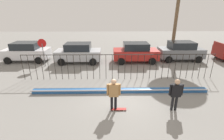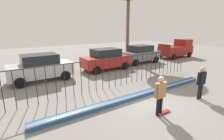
{
  "view_description": "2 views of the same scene",
  "coord_description": "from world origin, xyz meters",
  "px_view_note": "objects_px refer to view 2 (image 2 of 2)",
  "views": [
    {
      "loc": [
        -0.69,
        -8.07,
        5.01
      ],
      "look_at": [
        -0.51,
        2.2,
        1.1
      ],
      "focal_mm": 26.17,
      "sensor_mm": 36.0,
      "label": 1
    },
    {
      "loc": [
        -5.87,
        -5.13,
        3.73
      ],
      "look_at": [
        -0.71,
        2.53,
        1.36
      ],
      "focal_mm": 26.7,
      "sensor_mm": 36.0,
      "label": 2
    }
  ],
  "objects_px": {
    "skateboard": "(163,112)",
    "parked_car_gray": "(140,54)",
    "skateboarder": "(160,92)",
    "pickup_truck": "(177,49)",
    "parked_car_red": "(106,59)",
    "parked_car_silver": "(41,67)",
    "camera_operator": "(201,80)"
  },
  "relations": [
    {
      "from": "skateboarder",
      "to": "camera_operator",
      "type": "bearing_deg",
      "value": 0.33
    },
    {
      "from": "parked_car_red",
      "to": "parked_car_gray",
      "type": "relative_size",
      "value": 1.0
    },
    {
      "from": "parked_car_silver",
      "to": "camera_operator",
      "type": "bearing_deg",
      "value": -55.11
    },
    {
      "from": "skateboarder",
      "to": "skateboard",
      "type": "relative_size",
      "value": 2.2
    },
    {
      "from": "camera_operator",
      "to": "parked_car_red",
      "type": "height_order",
      "value": "parked_car_red"
    },
    {
      "from": "skateboarder",
      "to": "parked_car_red",
      "type": "bearing_deg",
      "value": 75.36
    },
    {
      "from": "pickup_truck",
      "to": "skateboard",
      "type": "bearing_deg",
      "value": -142.28
    },
    {
      "from": "parked_car_red",
      "to": "skateboard",
      "type": "bearing_deg",
      "value": -108.21
    },
    {
      "from": "skateboarder",
      "to": "skateboard",
      "type": "xyz_separation_m",
      "value": [
        0.26,
        -0.03,
        -1.0
      ]
    },
    {
      "from": "pickup_truck",
      "to": "parked_car_gray",
      "type": "bearing_deg",
      "value": -176.24
    },
    {
      "from": "skateboard",
      "to": "parked_car_red",
      "type": "xyz_separation_m",
      "value": [
        2.11,
        8.21,
        0.91
      ]
    },
    {
      "from": "skateboarder",
      "to": "pickup_truck",
      "type": "xyz_separation_m",
      "value": [
        13.32,
        8.64,
        -0.02
      ]
    },
    {
      "from": "parked_car_red",
      "to": "parked_car_gray",
      "type": "distance_m",
      "value": 4.68
    },
    {
      "from": "camera_operator",
      "to": "parked_car_gray",
      "type": "xyz_separation_m",
      "value": [
        3.89,
        8.75,
        -0.08
      ]
    },
    {
      "from": "skateboard",
      "to": "pickup_truck",
      "type": "bearing_deg",
      "value": 53.22
    },
    {
      "from": "skateboarder",
      "to": "pickup_truck",
      "type": "relative_size",
      "value": 0.37
    },
    {
      "from": "skateboarder",
      "to": "camera_operator",
      "type": "distance_m",
      "value": 3.13
    },
    {
      "from": "skateboard",
      "to": "parked_car_silver",
      "type": "relative_size",
      "value": 0.19
    },
    {
      "from": "skateboard",
      "to": "parked_car_silver",
      "type": "distance_m",
      "value": 8.87
    },
    {
      "from": "skateboard",
      "to": "parked_car_red",
      "type": "relative_size",
      "value": 0.19
    },
    {
      "from": "parked_car_silver",
      "to": "pickup_truck",
      "type": "relative_size",
      "value": 0.91
    },
    {
      "from": "skateboarder",
      "to": "parked_car_silver",
      "type": "height_order",
      "value": "parked_car_silver"
    },
    {
      "from": "camera_operator",
      "to": "pickup_truck",
      "type": "xyz_separation_m",
      "value": [
        10.19,
        8.71,
        -0.01
      ]
    },
    {
      "from": "parked_car_red",
      "to": "camera_operator",
      "type": "bearing_deg",
      "value": -88.5
    },
    {
      "from": "skateboard",
      "to": "parked_car_gray",
      "type": "relative_size",
      "value": 0.19
    },
    {
      "from": "skateboarder",
      "to": "parked_car_gray",
      "type": "relative_size",
      "value": 0.41
    },
    {
      "from": "skateboard",
      "to": "skateboarder",
      "type": "bearing_deg",
      "value": -166.87
    },
    {
      "from": "camera_operator",
      "to": "parked_car_silver",
      "type": "bearing_deg",
      "value": -22.73
    },
    {
      "from": "parked_car_silver",
      "to": "parked_car_red",
      "type": "distance_m",
      "value": 5.55
    },
    {
      "from": "skateboarder",
      "to": "parked_car_red",
      "type": "xyz_separation_m",
      "value": [
        2.36,
        8.18,
        -0.08
      ]
    },
    {
      "from": "pickup_truck",
      "to": "skateboarder",
      "type": "bearing_deg",
      "value": -142.88
    },
    {
      "from": "parked_car_silver",
      "to": "pickup_truck",
      "type": "distance_m",
      "value": 16.52
    }
  ]
}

